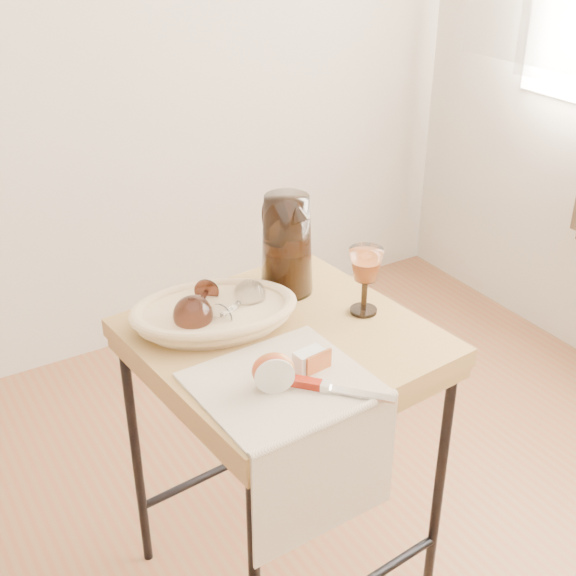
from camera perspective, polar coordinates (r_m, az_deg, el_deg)
side_table at (r=1.86m, az=-0.33°, el=-12.99°), size 0.62×0.62×0.73m
tea_towel at (r=1.48m, az=-0.42°, el=-7.13°), size 0.34×0.30×0.01m
bread_basket at (r=1.66m, az=-5.47°, el=-2.03°), size 0.37×0.30×0.05m
goblet_lying_a at (r=1.65m, az=-6.62°, el=-1.21°), size 0.15×0.16×0.08m
goblet_lying_b at (r=1.65m, az=-3.75°, el=-1.20°), size 0.14×0.12×0.07m
pitcher at (r=1.75m, az=-0.09°, el=3.25°), size 0.17×0.25×0.28m
wine_goblet at (r=1.69m, az=5.74°, el=0.52°), size 0.10×0.10×0.16m
apple_half at (r=1.45m, az=-1.12°, el=-6.10°), size 0.09×0.07×0.08m
apple_wedge at (r=1.51m, az=1.57°, el=-5.35°), size 0.06×0.04×0.04m
table_knife at (r=1.46m, az=3.14°, el=-7.33°), size 0.17×0.18×0.02m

